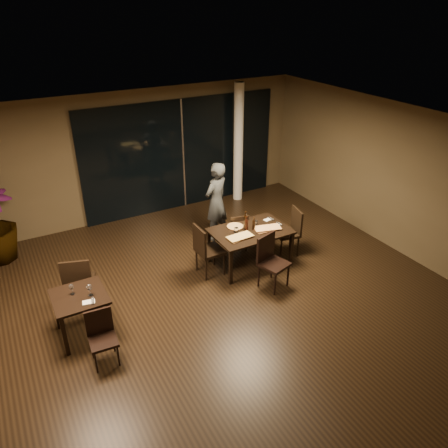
# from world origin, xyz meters

# --- Properties ---
(ground) EXTENTS (8.00, 8.00, 0.00)m
(ground) POSITION_xyz_m (0.00, 0.00, 0.00)
(ground) COLOR black
(ground) RESTS_ON ground
(wall_back) EXTENTS (8.00, 0.10, 3.00)m
(wall_back) POSITION_xyz_m (0.00, 4.05, 1.50)
(wall_back) COLOR #4A3D27
(wall_back) RESTS_ON ground
(wall_front) EXTENTS (8.00, 0.10, 3.00)m
(wall_front) POSITION_xyz_m (0.00, -4.05, 1.50)
(wall_front) COLOR #4A3D27
(wall_front) RESTS_ON ground
(wall_right) EXTENTS (0.10, 8.00, 3.00)m
(wall_right) POSITION_xyz_m (4.05, 0.00, 1.50)
(wall_right) COLOR #4A3D27
(wall_right) RESTS_ON ground
(ceiling) EXTENTS (8.00, 8.00, 0.04)m
(ceiling) POSITION_xyz_m (0.00, 0.00, 3.02)
(ceiling) COLOR silver
(ceiling) RESTS_ON wall_back
(window_panel) EXTENTS (5.00, 0.06, 2.70)m
(window_panel) POSITION_xyz_m (1.00, 3.96, 1.35)
(window_panel) COLOR black
(window_panel) RESTS_ON ground
(column) EXTENTS (0.24, 0.24, 3.00)m
(column) POSITION_xyz_m (2.40, 3.65, 1.50)
(column) COLOR white
(column) RESTS_ON ground
(main_table) EXTENTS (1.50, 1.00, 0.75)m
(main_table) POSITION_xyz_m (1.00, 0.80, 0.68)
(main_table) COLOR black
(main_table) RESTS_ON ground
(side_table) EXTENTS (0.80, 0.80, 0.75)m
(side_table) POSITION_xyz_m (-2.40, 0.30, 0.62)
(side_table) COLOR black
(side_table) RESTS_ON ground
(chair_main_far) EXTENTS (0.48, 0.48, 0.85)m
(chair_main_far) POSITION_xyz_m (1.05, 1.35, 0.47)
(chair_main_far) COLOR black
(chair_main_far) RESTS_ON ground
(chair_main_near) EXTENTS (0.58, 0.58, 1.01)m
(chair_main_near) POSITION_xyz_m (0.94, 0.00, 0.56)
(chair_main_near) COLOR black
(chair_main_near) RESTS_ON ground
(chair_main_left) EXTENTS (0.49, 0.49, 1.04)m
(chair_main_left) POSITION_xyz_m (0.06, 0.88, 0.58)
(chair_main_left) COLOR black
(chair_main_left) RESTS_ON ground
(chair_main_right) EXTENTS (0.54, 0.54, 0.99)m
(chair_main_right) POSITION_xyz_m (1.95, 0.75, 0.55)
(chair_main_right) COLOR black
(chair_main_right) RESTS_ON ground
(chair_side_far) EXTENTS (0.60, 0.60, 1.03)m
(chair_side_far) POSITION_xyz_m (-2.28, 0.96, 0.58)
(chair_side_far) COLOR black
(chair_side_far) RESTS_ON ground
(chair_side_near) EXTENTS (0.42, 0.42, 0.84)m
(chair_side_near) POSITION_xyz_m (-2.27, -0.39, 0.47)
(chair_side_near) COLOR black
(chair_side_near) RESTS_ON ground
(diner) EXTENTS (0.71, 0.61, 1.76)m
(diner) POSITION_xyz_m (0.91, 2.05, 0.88)
(diner) COLOR #2D2F32
(diner) RESTS_ON ground
(pizza_board_left) EXTENTS (0.52, 0.31, 0.01)m
(pizza_board_left) POSITION_xyz_m (0.67, 0.64, 0.76)
(pizza_board_left) COLOR #432A15
(pizza_board_left) RESTS_ON main_table
(pizza_board_right) EXTENTS (0.53, 0.27, 0.01)m
(pizza_board_right) POSITION_xyz_m (1.31, 0.68, 0.76)
(pizza_board_right) COLOR #452916
(pizza_board_right) RESTS_ON main_table
(oblong_pizza_left) EXTENTS (0.49, 0.25, 0.02)m
(oblong_pizza_left) POSITION_xyz_m (0.67, 0.64, 0.77)
(oblong_pizza_left) COLOR maroon
(oblong_pizza_left) RESTS_ON pizza_board_left
(oblong_pizza_right) EXTENTS (0.54, 0.35, 0.02)m
(oblong_pizza_right) POSITION_xyz_m (1.31, 0.68, 0.77)
(oblong_pizza_right) COLOR #6A1209
(oblong_pizza_right) RESTS_ON pizza_board_right
(round_pizza) EXTENTS (0.32, 0.32, 0.01)m
(round_pizza) POSITION_xyz_m (0.81, 1.06, 0.76)
(round_pizza) COLOR red
(round_pizza) RESTS_ON main_table
(bottle_a) EXTENTS (0.07, 0.07, 0.30)m
(bottle_a) POSITION_xyz_m (0.92, 0.82, 0.90)
(bottle_a) COLOR black
(bottle_a) RESTS_ON main_table
(bottle_b) EXTENTS (0.06, 0.06, 0.26)m
(bottle_b) POSITION_xyz_m (1.07, 0.80, 0.88)
(bottle_b) COLOR black
(bottle_b) RESTS_ON main_table
(bottle_c) EXTENTS (0.08, 0.08, 0.35)m
(bottle_c) POSITION_xyz_m (0.97, 0.93, 0.93)
(bottle_c) COLOR black
(bottle_c) RESTS_ON main_table
(tumbler_left) EXTENTS (0.08, 0.08, 0.09)m
(tumbler_left) POSITION_xyz_m (0.72, 0.88, 0.80)
(tumbler_left) COLOR white
(tumbler_left) RESTS_ON main_table
(tumbler_right) EXTENTS (0.08, 0.08, 0.10)m
(tumbler_right) POSITION_xyz_m (1.20, 0.93, 0.80)
(tumbler_right) COLOR white
(tumbler_right) RESTS_ON main_table
(napkin_near) EXTENTS (0.19, 0.11, 0.01)m
(napkin_near) POSITION_xyz_m (1.57, 0.73, 0.76)
(napkin_near) COLOR silver
(napkin_near) RESTS_ON main_table
(napkin_far) EXTENTS (0.19, 0.13, 0.01)m
(napkin_far) POSITION_xyz_m (1.55, 1.00, 0.76)
(napkin_far) COLOR white
(napkin_far) RESTS_ON main_table
(wine_glass_a) EXTENTS (0.08, 0.08, 0.17)m
(wine_glass_a) POSITION_xyz_m (-2.48, 0.38, 0.83)
(wine_glass_a) COLOR white
(wine_glass_a) RESTS_ON side_table
(wine_glass_b) EXTENTS (0.08, 0.08, 0.19)m
(wine_glass_b) POSITION_xyz_m (-2.24, 0.22, 0.84)
(wine_glass_b) COLOR white
(wine_glass_b) RESTS_ON side_table
(side_napkin) EXTENTS (0.20, 0.14, 0.01)m
(side_napkin) POSITION_xyz_m (-2.31, 0.05, 0.76)
(side_napkin) COLOR white
(side_napkin) RESTS_ON side_table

